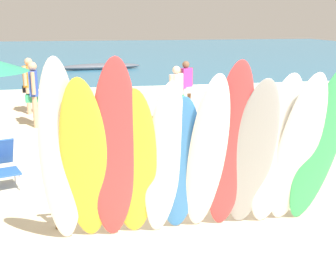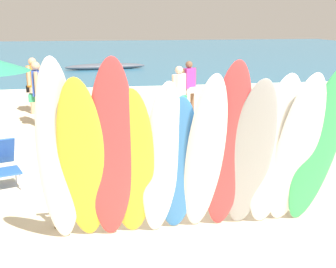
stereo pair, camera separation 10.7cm
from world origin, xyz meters
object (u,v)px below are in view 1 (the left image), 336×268
at_px(surfboard_white_9, 276,154).
at_px(surfboard_white_10, 297,153).
at_px(surfboard_red_2, 114,157).
at_px(beachgoer_midbeach, 80,124).
at_px(surfboard_red_7, 229,151).
at_px(surfboard_grey_8, 252,157).
at_px(surfboard_green_11, 319,149).
at_px(beachgoer_near_rack, 186,83).
at_px(surfboard_white_4, 164,163).
at_px(surfboard_white_0, 61,158).
at_px(surfboard_yellow_3, 134,168).
at_px(beachgoer_photographing, 176,91).
at_px(surfboard_blue_5, 180,167).
at_px(beachgoer_strolling, 34,90).
at_px(distant_boat, 101,67).
at_px(surfboard_yellow_1, 85,166).
at_px(beach_chair_red, 1,162).
at_px(surfboard_white_6, 207,158).
at_px(beachgoer_by_water, 30,82).
at_px(surfboard_rack, 184,178).

xyz_separation_m(surfboard_white_9, surfboard_white_10, (0.26, -0.05, 0.01)).
bearing_deg(surfboard_red_2, beachgoer_midbeach, 95.19).
relative_size(surfboard_red_7, surfboard_grey_8, 1.09).
bearing_deg(surfboard_green_11, beachgoer_near_rack, 85.70).
bearing_deg(surfboard_white_4, beachgoer_near_rack, 69.74).
relative_size(surfboard_white_0, surfboard_yellow_3, 1.15).
bearing_deg(beachgoer_photographing, surfboard_white_9, 43.05).
bearing_deg(surfboard_red_7, surfboard_blue_5, 175.78).
xyz_separation_m(beachgoer_strolling, beachgoer_photographing, (3.69, -0.41, -0.08)).
xyz_separation_m(beachgoer_strolling, distant_boat, (2.28, 13.30, -0.81)).
distance_m(surfboard_white_0, distant_boat, 20.29).
distance_m(surfboard_red_7, beachgoer_near_rack, 8.02).
bearing_deg(distant_boat, surfboard_yellow_1, -92.94).
height_order(surfboard_white_0, beach_chair_red, surfboard_white_0).
bearing_deg(surfboard_red_2, surfboard_yellow_3, 18.37).
distance_m(surfboard_grey_8, surfboard_white_10, 0.59).
bearing_deg(surfboard_red_7, surfboard_white_10, 4.11).
height_order(surfboard_red_7, beachgoer_near_rack, surfboard_red_7).
bearing_deg(beachgoer_midbeach, surfboard_white_0, 25.51).
distance_m(surfboard_white_0, surfboard_green_11, 3.23).
xyz_separation_m(surfboard_blue_5, beachgoer_midbeach, (-1.22, 3.17, -0.12)).
xyz_separation_m(surfboard_red_2, beachgoer_strolling, (-1.57, 6.97, -0.23)).
height_order(surfboard_white_6, beachgoer_midbeach, surfboard_white_6).
bearing_deg(beachgoer_near_rack, surfboard_white_4, 42.39).
distance_m(surfboard_red_7, surfboard_white_9, 0.64).
height_order(surfboard_yellow_1, beachgoer_strolling, surfboard_yellow_1).
height_order(surfboard_yellow_3, surfboard_white_4, surfboard_white_4).
distance_m(surfboard_red_7, beachgoer_by_water, 9.27).
bearing_deg(beach_chair_red, beachgoer_by_water, 71.68).
bearing_deg(surfboard_white_10, surfboard_red_2, -176.83).
bearing_deg(surfboard_yellow_3, surfboard_white_0, -172.52).
relative_size(surfboard_white_0, beachgoer_by_water, 1.53).
bearing_deg(surfboard_blue_5, beachgoer_by_water, 111.09).
xyz_separation_m(surfboard_blue_5, beachgoer_by_water, (-2.67, 8.58, -0.02)).
bearing_deg(surfboard_green_11, surfboard_white_6, 176.39).
height_order(surfboard_rack, beachgoer_midbeach, beachgoer_midbeach).
xyz_separation_m(beachgoer_by_water, beachgoer_photographing, (3.97, -2.18, -0.06)).
bearing_deg(surfboard_rack, surfboard_white_10, -27.36).
xyz_separation_m(surfboard_blue_5, beachgoer_photographing, (1.30, 6.40, -0.07)).
bearing_deg(beachgoer_photographing, beachgoer_near_rack, -158.96).
xyz_separation_m(beachgoer_midbeach, distant_boat, (1.11, 16.94, -0.69)).
relative_size(surfboard_white_0, surfboard_red_2, 0.99).
relative_size(surfboard_green_11, beachgoer_near_rack, 1.54).
xyz_separation_m(surfboard_yellow_1, surfboard_yellow_3, (0.57, 0.05, -0.07)).
height_order(beachgoer_strolling, beach_chair_red, beachgoer_strolling).
distance_m(beachgoer_photographing, beachgoer_midbeach, 4.10).
distance_m(surfboard_rack, surfboard_green_11, 1.83).
bearing_deg(surfboard_green_11, surfboard_red_2, 177.75).
xyz_separation_m(surfboard_white_4, surfboard_green_11, (2.02, -0.03, 0.07)).
distance_m(surfboard_blue_5, surfboard_green_11, 1.82).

